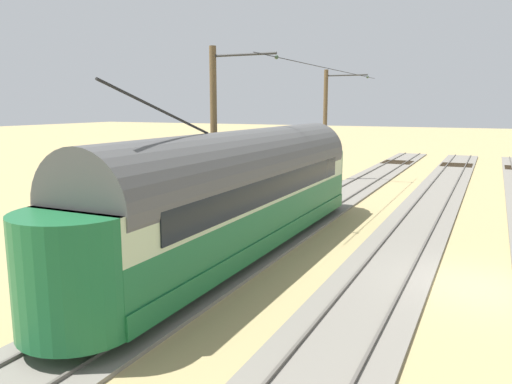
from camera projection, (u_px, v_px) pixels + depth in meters
The scene contains 8 objects.
ground_plane at pixel (472, 286), 14.37m from camera, with size 220.00×220.00×0.00m, color tan.
track_third_siding at pixel (387, 270), 15.68m from camera, with size 2.80×80.00×0.18m.
track_outer_siding at pixel (246, 250), 17.76m from camera, with size 2.80×80.00×0.18m.
vintage_streetcar at pixel (243, 190), 17.21m from camera, with size 2.65×18.00×5.52m.
catenary_pole_foreground at pixel (326, 124), 33.93m from camera, with size 2.99×0.28×7.46m.
catenary_pole_mid_near at pixel (216, 135), 20.58m from camera, with size 2.99×0.28×7.46m.
overhead_wire_run at pixel (335, 70), 26.23m from camera, with size 2.79×18.99×0.18m.
spare_tie_stack at pixel (143, 240), 18.32m from camera, with size 2.40×2.40×0.54m.
Camera 1 is at (-0.25, 15.03, 5.12)m, focal length 35.24 mm.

